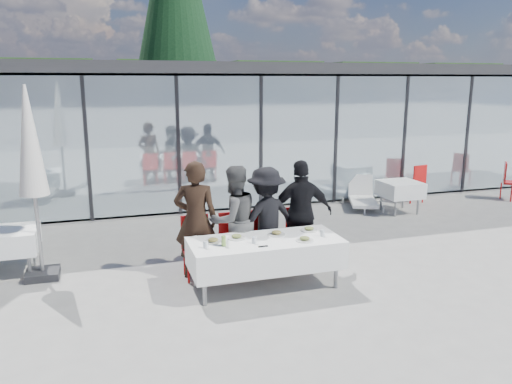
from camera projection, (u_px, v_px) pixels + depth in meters
ground at (276, 274)px, 8.04m from camera, size 90.00×90.00×0.00m
pavilion at (250, 110)px, 15.76m from camera, size 14.80×8.80×3.44m
treeline at (107, 93)px, 33.07m from camera, size 62.50×2.00×4.40m
dining_table at (265, 253)px, 7.43m from camera, size 2.26×0.96×0.75m
diner_a at (196, 220)px, 7.75m from camera, size 0.85×0.85×1.87m
diner_chair_a at (196, 243)px, 7.87m from camera, size 0.44×0.44×0.97m
diner_b at (234, 220)px, 7.94m from camera, size 1.06×1.06×1.76m
diner_chair_b at (234, 240)px, 8.04m from camera, size 0.44×0.44×0.97m
diner_c at (266, 219)px, 8.11m from camera, size 1.34×1.34×1.71m
diner_chair_c at (265, 237)px, 8.20m from camera, size 0.44×0.44×0.97m
diner_d at (301, 213)px, 8.28m from camera, size 1.17×1.17×1.79m
diner_chair_d at (300, 234)px, 8.38m from camera, size 0.44×0.44×0.97m
plate_a at (213, 241)px, 7.25m from camera, size 0.27×0.27×0.07m
plate_b at (237, 237)px, 7.42m from camera, size 0.27×0.27×0.07m
plate_c at (277, 233)px, 7.60m from camera, size 0.27×0.27×0.07m
plate_d at (309, 229)px, 7.81m from camera, size 0.27×0.27×0.07m
plate_extra at (305, 239)px, 7.32m from camera, size 0.27×0.27×0.07m
juice_bottle at (224, 241)px, 7.08m from camera, size 0.06×0.06×0.15m
drinking_glasses at (262, 239)px, 7.24m from camera, size 1.87×0.09×0.10m
folded_eyeglasses at (263, 246)px, 7.06m from camera, size 0.14×0.03×0.01m
spare_table_left at (9, 241)px, 7.94m from camera, size 0.86×0.86×0.74m
spare_table_right at (400, 189)px, 11.70m from camera, size 0.86×0.86×0.74m
spare_chair_a at (509, 179)px, 12.98m from camera, size 0.62×0.62×0.97m
spare_chair_b at (416, 182)px, 12.66m from camera, size 0.53×0.53×0.97m
market_umbrella at (31, 154)px, 7.47m from camera, size 0.50×0.50×3.00m
lounger at (362, 196)px, 12.31m from camera, size 1.06×1.46×0.72m
conifer_tree at (176, 2)px, 18.99m from camera, size 4.00×4.00×10.50m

